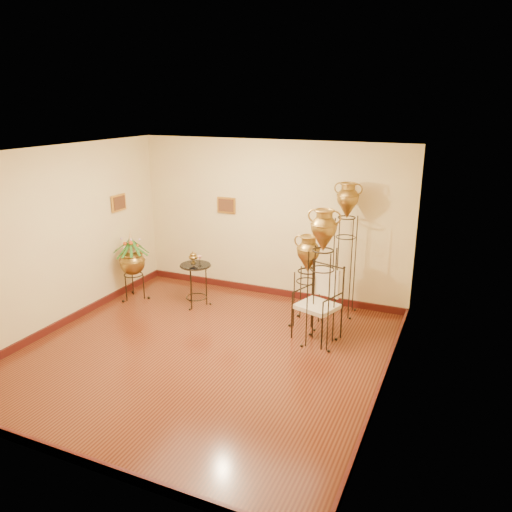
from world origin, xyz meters
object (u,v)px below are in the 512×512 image
at_px(amphora_mid, 322,278).
at_px(side_table, 196,284).
at_px(planter_urn, 132,260).
at_px(armchair, 317,303).
at_px(amphora_tall, 345,248).

height_order(amphora_mid, side_table, amphora_mid).
bearing_deg(amphora_mid, planter_urn, 174.02).
relative_size(amphora_mid, side_table, 2.15).
xyz_separation_m(planter_urn, armchair, (3.48, -0.21, -0.17)).
height_order(amphora_mid, armchair, amphora_mid).
xyz_separation_m(planter_urn, side_table, (1.20, 0.16, -0.34)).
bearing_deg(side_table, armchair, -9.13).
relative_size(planter_urn, armchair, 1.17).
bearing_deg(armchair, amphora_mid, -40.45).
distance_m(planter_urn, side_table, 1.25).
bearing_deg(planter_urn, side_table, 7.43).
height_order(planter_urn, armchair, planter_urn).
xyz_separation_m(amphora_mid, side_table, (-2.38, 0.53, -0.64)).
distance_m(amphora_mid, armchair, 0.51).
bearing_deg(armchair, amphora_tall, 101.84).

